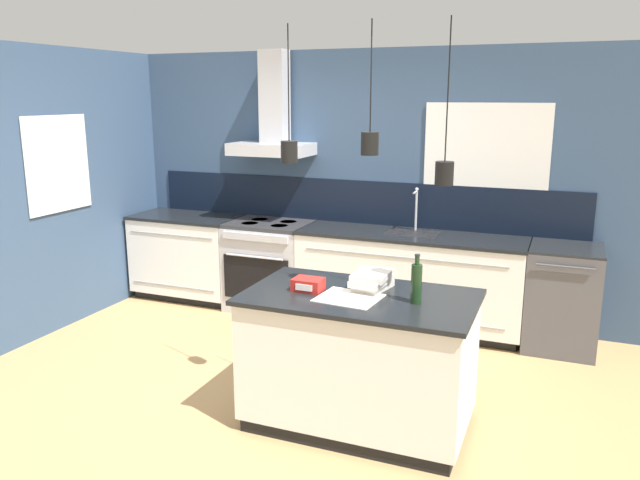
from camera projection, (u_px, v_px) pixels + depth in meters
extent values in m
plane|color=tan|center=(268.00, 390.00, 4.69)|extent=(16.00, 16.00, 0.00)
cube|color=#354C6B|center=(356.00, 184.00, 6.23)|extent=(5.60, 0.06, 2.60)
cube|color=black|center=(355.00, 202.00, 6.23)|extent=(4.42, 0.02, 0.43)
cube|color=white|center=(486.00, 157.00, 5.66)|extent=(1.12, 0.01, 0.96)
cube|color=black|center=(486.00, 156.00, 5.67)|extent=(1.04, 0.01, 0.88)
cube|color=#B5B5BA|center=(271.00, 149.00, 6.21)|extent=(0.80, 0.46, 0.12)
cube|color=#B5B5BA|center=(275.00, 97.00, 6.18)|extent=(0.26, 0.20, 0.90)
cylinder|color=black|center=(288.00, 83.00, 3.95)|extent=(0.01, 0.01, 0.72)
cylinder|color=black|center=(289.00, 152.00, 4.04)|extent=(0.11, 0.11, 0.14)
sphere|color=#F9D18C|center=(289.00, 152.00, 4.04)|extent=(0.06, 0.06, 0.06)
cylinder|color=black|center=(371.00, 76.00, 3.70)|extent=(0.01, 0.01, 0.65)
cylinder|color=black|center=(370.00, 144.00, 3.79)|extent=(0.11, 0.11, 0.14)
sphere|color=#F9D18C|center=(370.00, 144.00, 3.79)|extent=(0.06, 0.06, 0.06)
cylinder|color=black|center=(448.00, 90.00, 3.57)|extent=(0.01, 0.01, 0.82)
cylinder|color=black|center=(444.00, 173.00, 3.67)|extent=(0.11, 0.11, 0.14)
sphere|color=#F9D18C|center=(444.00, 173.00, 3.67)|extent=(0.06, 0.06, 0.06)
cube|color=#354C6B|center=(69.00, 189.00, 5.91)|extent=(0.06, 3.80, 2.60)
cube|color=white|center=(58.00, 164.00, 5.70)|extent=(0.01, 0.76, 0.88)
cube|color=black|center=(57.00, 164.00, 5.70)|extent=(0.01, 0.68, 0.80)
cube|color=black|center=(192.00, 292.00, 6.88)|extent=(1.10, 0.56, 0.09)
cube|color=white|center=(189.00, 254.00, 6.76)|extent=(1.13, 0.62, 0.79)
cube|color=gray|center=(170.00, 235.00, 6.41)|extent=(1.00, 0.01, 0.01)
cube|color=gray|center=(173.00, 286.00, 6.53)|extent=(1.00, 0.01, 0.01)
cube|color=black|center=(187.00, 217.00, 6.66)|extent=(1.16, 0.64, 0.03)
cube|color=black|center=(409.00, 321.00, 6.00)|extent=(2.03, 0.56, 0.09)
cube|color=white|center=(409.00, 278.00, 5.87)|extent=(2.10, 0.62, 0.79)
cube|color=gray|center=(402.00, 258.00, 5.52)|extent=(1.84, 0.01, 0.01)
cube|color=gray|center=(400.00, 316.00, 5.65)|extent=(1.84, 0.01, 0.01)
cube|color=black|center=(411.00, 236.00, 5.78)|extent=(2.12, 0.64, 0.03)
cube|color=#262628|center=(412.00, 233.00, 5.82)|extent=(0.48, 0.34, 0.01)
cylinder|color=#B5B5BA|center=(416.00, 210.00, 5.89)|extent=(0.02, 0.02, 0.39)
sphere|color=#B5B5BA|center=(417.00, 189.00, 5.85)|extent=(0.03, 0.03, 0.03)
cylinder|color=#B5B5BA|center=(415.00, 192.00, 5.80)|extent=(0.02, 0.12, 0.02)
cube|color=#B5B5BA|center=(270.00, 267.00, 6.41)|extent=(0.82, 0.62, 0.87)
cube|color=black|center=(256.00, 279.00, 6.13)|extent=(0.70, 0.02, 0.44)
cylinder|color=#B5B5BA|center=(254.00, 257.00, 6.06)|extent=(0.61, 0.02, 0.02)
cube|color=#B5B5BA|center=(255.00, 237.00, 6.03)|extent=(0.70, 0.02, 0.07)
cube|color=#2D2D30|center=(269.00, 224.00, 6.31)|extent=(0.82, 0.60, 0.04)
cylinder|color=black|center=(260.00, 219.00, 6.46)|extent=(0.17, 0.17, 0.00)
cylinder|color=black|center=(288.00, 222.00, 6.34)|extent=(0.17, 0.17, 0.00)
cylinder|color=black|center=(250.00, 223.00, 6.27)|extent=(0.17, 0.17, 0.00)
cylinder|color=black|center=(279.00, 226.00, 6.15)|extent=(0.17, 0.17, 0.00)
cube|color=#4C4C51|center=(562.00, 299.00, 5.39)|extent=(0.60, 0.62, 0.89)
cube|color=black|center=(567.00, 248.00, 5.29)|extent=(0.60, 0.62, 0.02)
cylinder|color=#4C4C51|center=(565.00, 267.00, 5.00)|extent=(0.45, 0.02, 0.02)
cube|color=black|center=(358.00, 417.00, 4.21)|extent=(1.38, 0.78, 0.09)
cube|color=white|center=(359.00, 356.00, 4.11)|extent=(1.44, 0.81, 0.79)
cube|color=black|center=(360.00, 297.00, 4.02)|extent=(1.49, 0.86, 0.03)
cylinder|color=#193319|center=(416.00, 284.00, 3.83)|extent=(0.07, 0.07, 0.25)
cylinder|color=#193319|center=(417.00, 260.00, 3.80)|extent=(0.03, 0.03, 0.06)
cylinder|color=#262628|center=(417.00, 255.00, 3.79)|extent=(0.03, 0.03, 0.01)
cube|color=silver|center=(373.00, 286.00, 4.13)|extent=(0.23, 0.31, 0.04)
cube|color=silver|center=(371.00, 281.00, 4.11)|extent=(0.23, 0.34, 0.04)
cube|color=silver|center=(372.00, 275.00, 4.10)|extent=(0.22, 0.29, 0.04)
cube|color=red|center=(308.00, 284.00, 4.09)|extent=(0.19, 0.14, 0.08)
cube|color=white|center=(304.00, 288.00, 4.03)|extent=(0.12, 0.01, 0.04)
cube|color=silver|center=(349.00, 298.00, 3.94)|extent=(0.41, 0.36, 0.01)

